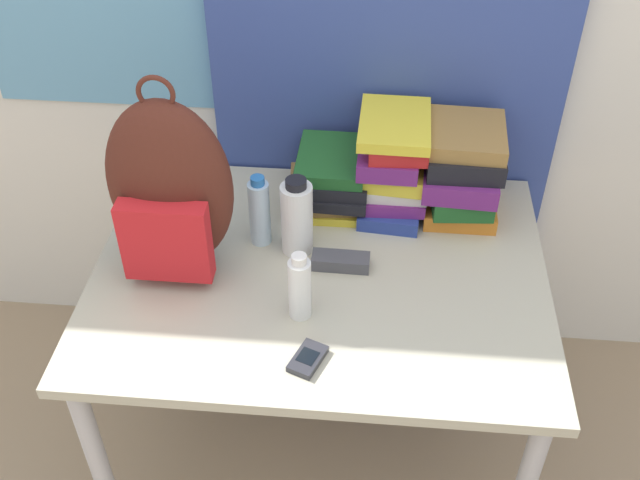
{
  "coord_description": "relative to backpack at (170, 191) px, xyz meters",
  "views": [
    {
      "loc": [
        0.13,
        -0.99,
        2.04
      ],
      "look_at": [
        0.0,
        0.45,
        0.83
      ],
      "focal_mm": 42.0,
      "sensor_mm": 36.0,
      "label": 1
    }
  ],
  "objects": [
    {
      "name": "curtain_blue",
      "position": [
        0.51,
        0.48,
        0.29
      ],
      "size": [
        1.0,
        0.04,
        2.5
      ],
      "color": "#384C93",
      "rests_on": "ground_plane"
    },
    {
      "name": "desk",
      "position": [
        0.37,
        0.0,
        -0.31
      ],
      "size": [
        1.18,
        0.9,
        0.73
      ],
      "color": "#B7B299",
      "rests_on": "ground_plane"
    },
    {
      "name": "backpack",
      "position": [
        0.0,
        0.0,
        0.0
      ],
      "size": [
        0.31,
        0.2,
        0.54
      ],
      "color": "#512319",
      "rests_on": "desk"
    },
    {
      "name": "book_stack_left",
      "position": [
        0.37,
        0.31,
        -0.15
      ],
      "size": [
        0.25,
        0.27,
        0.16
      ],
      "color": "yellow",
      "rests_on": "desk"
    },
    {
      "name": "book_stack_center",
      "position": [
        0.54,
        0.31,
        -0.09
      ],
      "size": [
        0.21,
        0.29,
        0.28
      ],
      "color": "navy",
      "rests_on": "desk"
    },
    {
      "name": "book_stack_right",
      "position": [
        0.73,
        0.3,
        -0.1
      ],
      "size": [
        0.22,
        0.29,
        0.26
      ],
      "color": "orange",
      "rests_on": "desk"
    },
    {
      "name": "water_bottle",
      "position": [
        0.2,
        0.11,
        -0.13
      ],
      "size": [
        0.06,
        0.06,
        0.21
      ],
      "color": "silver",
      "rests_on": "desk"
    },
    {
      "name": "sports_bottle",
      "position": [
        0.3,
        0.08,
        -0.12
      ],
      "size": [
        0.08,
        0.08,
        0.23
      ],
      "color": "white",
      "rests_on": "desk"
    },
    {
      "name": "sunscreen_bottle",
      "position": [
        0.33,
        -0.16,
        -0.14
      ],
      "size": [
        0.06,
        0.06,
        0.19
      ],
      "color": "white",
      "rests_on": "desk"
    },
    {
      "name": "cell_phone",
      "position": [
        0.36,
        -0.31,
        -0.22
      ],
      "size": [
        0.09,
        0.12,
        0.02
      ],
      "color": "#2D2D33",
      "rests_on": "desk"
    },
    {
      "name": "sunglasses_case",
      "position": [
        0.42,
        0.02,
        -0.21
      ],
      "size": [
        0.15,
        0.06,
        0.04
      ],
      "color": "#47474C",
      "rests_on": "desk"
    }
  ]
}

